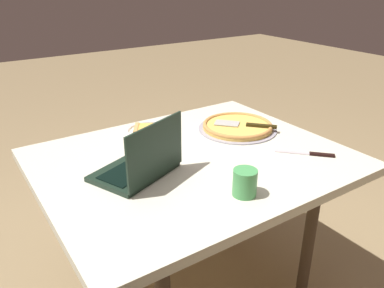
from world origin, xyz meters
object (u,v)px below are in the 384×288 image
laptop (141,164)px  dining_table (193,171)px  pizza_plate (151,131)px  table_knife (311,154)px  pizza_tray (238,126)px  drink_cup (245,182)px

laptop → dining_table: bearing=-173.7°
dining_table → laptop: (0.25, 0.03, 0.11)m
dining_table → pizza_plate: (0.03, -0.31, 0.08)m
table_knife → dining_table: bearing=-31.5°
dining_table → table_knife: bearing=148.5°
pizza_plate → laptop: bearing=56.7°
pizza_tray → laptop: bearing=14.9°
dining_table → pizza_tray: (-0.34, -0.13, 0.08)m
pizza_plate → pizza_tray: size_ratio=0.65×
dining_table → pizza_tray: size_ratio=3.25×
pizza_plate → table_knife: (-0.44, 0.56, -0.01)m
laptop → table_knife: bearing=161.2°
pizza_tray → table_knife: 0.39m
table_knife → pizza_plate: bearing=-51.7°
pizza_plate → drink_cup: drink_cup is taller
dining_table → drink_cup: drink_cup is taller
pizza_tray → drink_cup: size_ratio=3.99×
pizza_plate → dining_table: bearing=95.3°
dining_table → laptop: laptop is taller
dining_table → table_knife: 0.49m
pizza_plate → pizza_tray: 0.41m
laptop → pizza_plate: 0.40m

